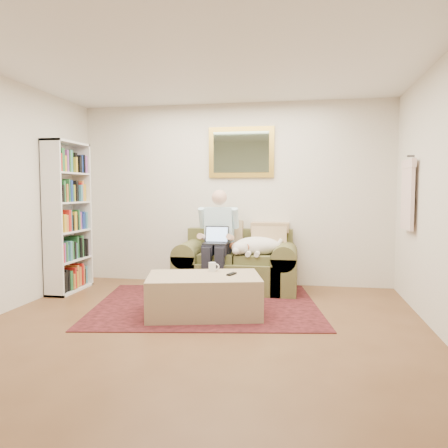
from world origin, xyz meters
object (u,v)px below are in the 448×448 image
(bookshelf, at_px, (68,217))
(laptop, at_px, (216,239))
(seated_man, at_px, (217,241))
(sofa, at_px, (237,269))
(sleeping_dog, at_px, (257,246))
(ottoman, at_px, (204,295))
(coffee_mug, at_px, (212,267))

(bookshelf, bearing_deg, laptop, 7.03)
(seated_man, relative_size, bookshelf, 0.68)
(laptop, bearing_deg, sofa, 41.02)
(sleeping_dog, bearing_deg, seated_man, -172.87)
(ottoman, bearing_deg, bookshelf, 158.41)
(seated_man, relative_size, laptop, 4.33)
(seated_man, height_order, laptop, seated_man)
(seated_man, distance_m, laptop, 0.07)
(ottoman, bearing_deg, seated_man, 93.69)
(ottoman, distance_m, bookshelf, 2.34)
(laptop, height_order, ottoman, laptop)
(seated_man, bearing_deg, sleeping_dog, 7.13)
(sofa, height_order, bookshelf, bookshelf)
(sleeping_dog, bearing_deg, laptop, -166.36)
(sofa, distance_m, sleeping_dog, 0.46)
(sleeping_dog, bearing_deg, ottoman, -111.35)
(sofa, relative_size, ottoman, 1.35)
(coffee_mug, bearing_deg, bookshelf, 165.19)
(sofa, bearing_deg, bookshelf, -168.40)
(sleeping_dog, relative_size, ottoman, 0.56)
(sleeping_dog, bearing_deg, coffee_mug, -114.55)
(ottoman, bearing_deg, laptop, 93.91)
(laptop, bearing_deg, ottoman, -86.09)
(laptop, height_order, sleeping_dog, laptop)
(laptop, xyz_separation_m, ottoman, (0.07, -1.05, -0.50))
(laptop, distance_m, coffee_mug, 0.83)
(seated_man, bearing_deg, laptop, -90.00)
(laptop, distance_m, bookshelf, 2.01)
(sofa, height_order, ottoman, sofa)
(laptop, xyz_separation_m, bookshelf, (-1.97, -0.24, 0.28))
(bookshelf, bearing_deg, seated_man, 8.82)
(sofa, bearing_deg, coffee_mug, -97.43)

